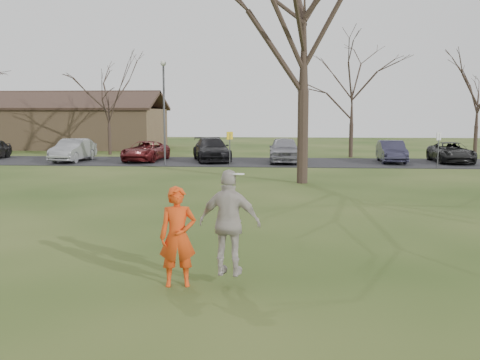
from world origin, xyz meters
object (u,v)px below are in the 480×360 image
object	(u,v)px
car_5	(391,152)
catching_play	(230,223)
car_2	(146,151)
car_3	(212,149)
car_1	(73,150)
building	(49,126)
car_4	(284,150)
lamp_post	(164,99)
car_6	(451,152)
player_defender	(178,237)
big_tree	(304,26)

from	to	relation	value
car_5	catching_play	xyz separation A→B (m)	(-7.91, -25.26, 0.49)
car_2	car_3	bearing A→B (deg)	8.99
car_1	building	bearing A→B (deg)	120.76
car_3	car_4	bearing A→B (deg)	-21.36
building	lamp_post	size ratio (longest dim) A/B	3.29
car_4	lamp_post	world-z (taller)	lamp_post
car_1	car_2	world-z (taller)	car_1
car_1	car_3	xyz separation A→B (m)	(8.95, 0.93, 0.02)
car_1	car_6	distance (m)	24.28
player_defender	car_2	distance (m)	25.99
car_3	big_tree	distance (m)	13.26
car_3	car_6	size ratio (longest dim) A/B	1.12
player_defender	car_5	size ratio (longest dim) A/B	0.45
car_5	big_tree	size ratio (longest dim) A/B	0.30
car_4	big_tree	bearing A→B (deg)	-86.84
car_1	car_2	bearing A→B (deg)	9.89
car_3	lamp_post	distance (m)	4.93
player_defender	car_2	world-z (taller)	player_defender
car_6	lamp_post	xyz separation A→B (m)	(-17.79, -2.95, 3.29)
car_2	catching_play	xyz separation A→B (m)	(7.97, -25.06, 0.53)
car_5	car_6	xyz separation A→B (m)	(3.76, 0.19, -0.05)
car_3	car_5	world-z (taller)	car_3
car_3	building	xyz separation A→B (m)	(-16.48, 12.66, 1.14)
car_3	catching_play	bearing A→B (deg)	-96.34
car_5	catching_play	size ratio (longest dim) A/B	2.14
player_defender	catching_play	distance (m)	1.01
car_3	big_tree	bearing A→B (deg)	-76.42
catching_play	car_2	bearing A→B (deg)	107.64
lamp_post	car_4	bearing A→B (deg)	17.44
car_2	big_tree	xyz separation A→B (m)	(9.85, -10.06, 6.32)
car_6	big_tree	world-z (taller)	big_tree
building	lamp_post	world-z (taller)	lamp_post
car_1	car_4	size ratio (longest dim) A/B	0.94
car_6	car_1	bearing A→B (deg)	-176.84
car_5	car_6	bearing A→B (deg)	5.03
player_defender	building	bearing A→B (deg)	106.77
player_defender	building	xyz separation A→B (m)	(-19.15, 37.96, 1.00)
player_defender	lamp_post	bearing A→B (deg)	92.92
car_4	player_defender	bearing A→B (deg)	-96.17
player_defender	car_1	size ratio (longest dim) A/B	0.42
car_3	catching_play	size ratio (longest dim) A/B	2.65
catching_play	building	distance (m)	43.00
lamp_post	car_5	bearing A→B (deg)	11.16
car_3	car_5	bearing A→B (deg)	-14.88
building	big_tree	size ratio (longest dim) A/B	1.47
car_4	car_5	size ratio (longest dim) A/B	1.13
car_2	catching_play	bearing A→B (deg)	-67.02
car_5	car_1	bearing A→B (deg)	-175.40
car_2	building	world-z (taller)	building
car_1	car_2	xyz separation A→B (m)	(4.62, 0.66, -0.09)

